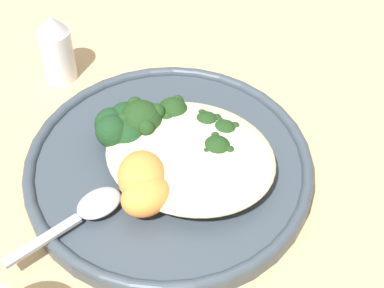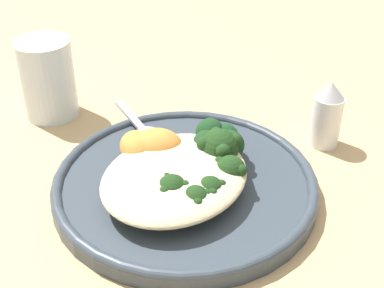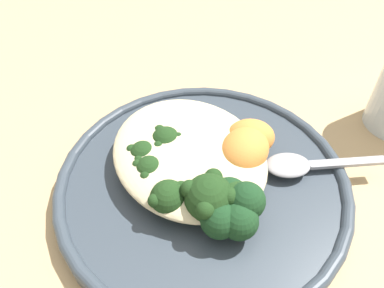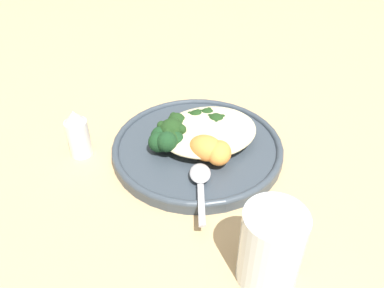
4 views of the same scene
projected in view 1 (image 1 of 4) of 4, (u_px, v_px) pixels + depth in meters
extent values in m
plane|color=tan|center=(172.00, 181.00, 0.63)|extent=(4.00, 4.00, 0.00)
cylinder|color=#38424C|center=(169.00, 170.00, 0.63)|extent=(0.28, 0.28, 0.02)
torus|color=#38424C|center=(169.00, 164.00, 0.63)|extent=(0.28, 0.28, 0.01)
ellipsoid|color=beige|center=(190.00, 156.00, 0.61)|extent=(0.17, 0.14, 0.03)
ellipsoid|color=#ADC675|center=(176.00, 166.00, 0.61)|extent=(0.07, 0.06, 0.02)
sphere|color=#1E3D19|center=(216.00, 152.00, 0.61)|extent=(0.03, 0.03, 0.03)
sphere|color=#1E3D19|center=(206.00, 154.00, 0.60)|extent=(0.01, 0.01, 0.01)
sphere|color=#1E3D19|center=(229.00, 152.00, 0.60)|extent=(0.01, 0.01, 0.01)
sphere|color=#1E3D19|center=(215.00, 138.00, 0.61)|extent=(0.01, 0.01, 0.01)
ellipsoid|color=#ADC675|center=(191.00, 154.00, 0.62)|extent=(0.06, 0.07, 0.02)
sphere|color=#1E3D19|center=(224.00, 134.00, 0.63)|extent=(0.03, 0.03, 0.03)
sphere|color=#1E3D19|center=(214.00, 133.00, 0.62)|extent=(0.01, 0.01, 0.01)
sphere|color=#1E3D19|center=(229.00, 138.00, 0.62)|extent=(0.01, 0.01, 0.01)
sphere|color=#1E3D19|center=(235.00, 127.00, 0.63)|extent=(0.01, 0.01, 0.01)
sphere|color=#1E3D19|center=(220.00, 123.00, 0.63)|extent=(0.01, 0.01, 0.01)
ellipsoid|color=#ADC675|center=(178.00, 154.00, 0.61)|extent=(0.04, 0.09, 0.02)
sphere|color=#1E3D19|center=(206.00, 126.00, 0.63)|extent=(0.03, 0.03, 0.03)
sphere|color=#1E3D19|center=(196.00, 125.00, 0.63)|extent=(0.01, 0.01, 0.01)
sphere|color=#1E3D19|center=(211.00, 130.00, 0.62)|extent=(0.01, 0.01, 0.01)
sphere|color=#1E3D19|center=(217.00, 119.00, 0.63)|extent=(0.01, 0.01, 0.01)
sphere|color=#1E3D19|center=(202.00, 115.00, 0.64)|extent=(0.01, 0.01, 0.01)
ellipsoid|color=#ADC675|center=(165.00, 155.00, 0.62)|extent=(0.04, 0.10, 0.01)
sphere|color=#1E3D19|center=(173.00, 113.00, 0.64)|extent=(0.03, 0.03, 0.03)
sphere|color=#1E3D19|center=(167.00, 117.00, 0.63)|extent=(0.01, 0.01, 0.01)
sphere|color=#1E3D19|center=(178.00, 101.00, 0.65)|extent=(0.01, 0.01, 0.01)
ellipsoid|color=#ADC675|center=(153.00, 154.00, 0.62)|extent=(0.05, 0.05, 0.01)
sphere|color=#1E3D19|center=(141.00, 121.00, 0.63)|extent=(0.04, 0.04, 0.04)
sphere|color=#1E3D19|center=(124.00, 121.00, 0.62)|extent=(0.02, 0.02, 0.02)
sphere|color=#1E3D19|center=(146.00, 128.00, 0.61)|extent=(0.02, 0.02, 0.02)
sphere|color=#1E3D19|center=(157.00, 112.00, 0.63)|extent=(0.02, 0.02, 0.02)
sphere|color=#1E3D19|center=(135.00, 105.00, 0.63)|extent=(0.02, 0.02, 0.02)
ellipsoid|color=#ADC675|center=(148.00, 161.00, 0.61)|extent=(0.07, 0.04, 0.01)
sphere|color=#1E3D19|center=(124.00, 134.00, 0.62)|extent=(0.03, 0.03, 0.03)
sphere|color=#1E3D19|center=(112.00, 136.00, 0.61)|extent=(0.01, 0.01, 0.01)
sphere|color=#1E3D19|center=(136.00, 134.00, 0.61)|extent=(0.01, 0.01, 0.01)
sphere|color=#1E3D19|center=(123.00, 120.00, 0.63)|extent=(0.01, 0.01, 0.01)
ellipsoid|color=orange|center=(144.00, 196.00, 0.57)|extent=(0.06, 0.06, 0.03)
ellipsoid|color=orange|center=(142.00, 177.00, 0.58)|extent=(0.07, 0.07, 0.04)
sphere|color=#193D1E|center=(111.00, 124.00, 0.63)|extent=(0.03, 0.03, 0.03)
sphere|color=#193D1E|center=(113.00, 131.00, 0.62)|extent=(0.03, 0.03, 0.03)
sphere|color=#193D1E|center=(129.00, 136.00, 0.62)|extent=(0.03, 0.03, 0.03)
sphere|color=#193D1E|center=(136.00, 121.00, 0.63)|extent=(0.03, 0.03, 0.03)
sphere|color=#193D1E|center=(125.00, 118.00, 0.64)|extent=(0.03, 0.03, 0.03)
cube|color=#A3A3A8|center=(43.00, 240.00, 0.56)|extent=(0.04, 0.07, 0.00)
ellipsoid|color=#A3A3A8|center=(99.00, 203.00, 0.58)|extent=(0.05, 0.05, 0.01)
cylinder|color=white|center=(58.00, 55.00, 0.71)|extent=(0.04, 0.04, 0.06)
cone|color=#B2B2B7|center=(52.00, 24.00, 0.68)|extent=(0.03, 0.03, 0.02)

